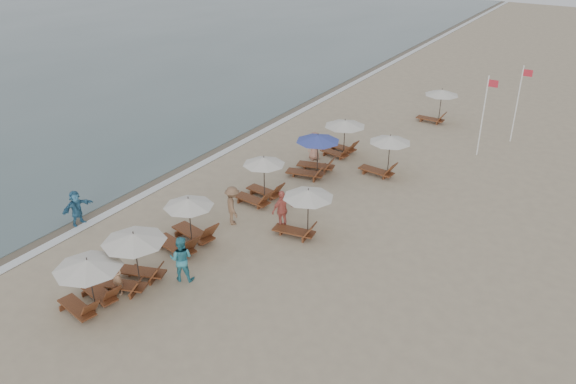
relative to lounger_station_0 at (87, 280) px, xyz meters
The scene contains 20 objects.
ground 6.94m from the lounger_station_0, 23.87° to the left, with size 160.00×160.00×0.00m, color tan.
wet_sand_band 14.26m from the lounger_station_0, 116.06° to the left, with size 3.20×140.00×0.01m, color #6B5E4C.
foam_line 13.74m from the lounger_station_0, 111.17° to the left, with size 0.50×140.00×0.02m, color white.
lounger_station_0 is the anchor object (origin of this frame).
lounger_station_1 1.89m from the lounger_station_0, 78.80° to the left, with size 2.62×2.42×2.35m.
lounger_station_2 5.07m from the lounger_station_0, 88.89° to the left, with size 2.71×2.42×2.35m.
lounger_station_3 10.22m from the lounger_station_0, 87.72° to the left, with size 2.47×2.06×2.37m.
lounger_station_4 14.32m from the lounger_station_0, 85.77° to the left, with size 2.73×2.35×2.32m.
lounger_station_5 17.58m from the lounger_station_0, 86.52° to the left, with size 2.51×2.38×2.14m.
inland_station_0 9.28m from the lounger_station_0, 65.38° to the left, with size 2.65×2.24×2.22m.
inland_station_1 16.79m from the lounger_station_0, 75.22° to the left, with size 2.69×2.24×2.22m.
inland_station_2 26.18m from the lounger_station_0, 81.56° to the left, with size 2.57×2.24×2.22m.
beachgoer_near 1.23m from the lounger_station_0, 80.95° to the left, with size 0.55×0.36×1.52m, color tan.
beachgoer_mid_a 3.51m from the lounger_station_0, 62.39° to the left, with size 0.92×0.71×1.89m, color teal.
beachgoer_mid_b 7.71m from the lounger_station_0, 85.26° to the left, with size 1.19×0.69×1.85m, color brown.
beachgoer_far_a 8.97m from the lounger_station_0, 72.07° to the left, with size 1.09×0.45×1.86m, color #C75C4F.
beachgoer_far_b 16.11m from the lounger_station_0, 89.71° to the left, with size 0.81×0.53×1.66m, color #AE745E.
waterline_walker 6.58m from the lounger_station_0, 143.99° to the left, with size 1.56×0.50×1.68m, color teal.
flag_pole_near 23.13m from the lounger_station_0, 70.14° to the left, with size 0.60×0.08×4.70m.
flag_pole_far 26.56m from the lounger_station_0, 70.19° to the left, with size 0.60×0.08×4.72m.
Camera 1 is at (8.80, -13.32, 13.18)m, focal length 36.08 mm.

